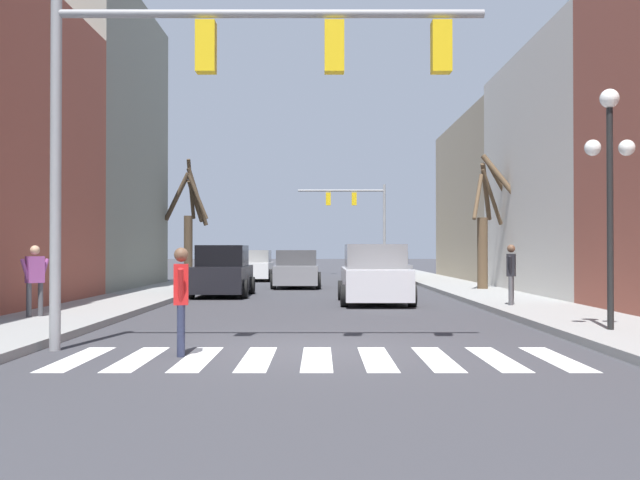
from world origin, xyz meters
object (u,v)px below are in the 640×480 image
(street_lamp_right_corner, at_px, (614,159))
(car_driving_toward_lane, at_px, (300,270))
(pedestrian_waiting_at_curb, at_px, (515,269))
(car_parked_right_near, at_px, (258,266))
(pedestrian_on_right_sidewalk, at_px, (185,292))
(car_parked_left_near, at_px, (381,265))
(car_parked_right_far, at_px, (391,268))
(car_at_intersection, at_px, (378,276))
(street_tree_left_near, at_px, (193,222))
(traffic_signal_near, at_px, (223,81))
(car_driving_away_lane, at_px, (226,273))
(pedestrian_on_left_sidewalk, at_px, (39,274))
(street_tree_right_far, at_px, (494,223))
(traffic_signal_far, at_px, (363,210))

(street_lamp_right_corner, height_order, car_driving_toward_lane, street_lamp_right_corner)
(car_driving_toward_lane, relative_size, pedestrian_waiting_at_curb, 2.65)
(car_parked_right_near, xyz_separation_m, pedestrian_on_right_sidewalk, (1.30, -28.10, 0.24))
(street_lamp_right_corner, height_order, car_parked_right_near, street_lamp_right_corner)
(car_parked_left_near, bearing_deg, car_parked_right_far, 179.52)
(car_at_intersection, bearing_deg, car_parked_right_near, 16.95)
(pedestrian_waiting_at_curb, bearing_deg, car_parked_left_near, -155.08)
(pedestrian_waiting_at_curb, xyz_separation_m, street_tree_left_near, (-11.25, 14.50, 1.80))
(pedestrian_on_right_sidewalk, bearing_deg, traffic_signal_near, 129.11)
(car_driving_away_lane, distance_m, pedestrian_on_right_sidewalk, 14.84)
(car_at_intersection, xyz_separation_m, pedestrian_on_left_sidewalk, (-8.05, -6.20, 0.25))
(car_driving_away_lane, distance_m, street_tree_right_far, 10.36)
(traffic_signal_far, distance_m, car_driving_toward_lane, 17.45)
(car_driving_toward_lane, xyz_separation_m, street_tree_right_far, (7.53, -3.76, 1.90))
(car_parked_right_near, bearing_deg, pedestrian_on_right_sidewalk, -177.36)
(pedestrian_on_right_sidewalk, relative_size, pedestrian_waiting_at_curb, 1.03)
(pedestrian_on_right_sidewalk, bearing_deg, car_driving_toward_lane, 167.88)
(street_lamp_right_corner, xyz_separation_m, car_driving_away_lane, (-8.88, 12.42, -2.50))
(traffic_signal_far, distance_m, car_parked_right_far, 13.13)
(street_tree_right_far, bearing_deg, car_driving_toward_lane, 153.45)
(car_parked_left_near, bearing_deg, car_driving_toward_lane, 158.83)
(traffic_signal_far, bearing_deg, street_tree_right_far, -79.14)
(street_tree_left_near, bearing_deg, pedestrian_waiting_at_curb, -52.19)
(car_driving_toward_lane, xyz_separation_m, pedestrian_waiting_at_curb, (6.19, -12.12, 0.36))
(traffic_signal_near, distance_m, pedestrian_on_right_sidewalk, 3.50)
(car_parked_right_far, bearing_deg, car_driving_away_lane, 146.07)
(car_driving_toward_lane, xyz_separation_m, car_parked_left_near, (4.38, 11.31, -0.03))
(pedestrian_on_left_sidewalk, distance_m, pedestrian_waiting_at_curb, 12.09)
(traffic_signal_far, distance_m, pedestrian_on_left_sidewalk, 33.74)
(street_tree_right_far, bearing_deg, street_tree_left_near, 153.99)
(car_driving_toward_lane, relative_size, pedestrian_on_left_sidewalk, 2.72)
(car_parked_right_far, height_order, car_parked_left_near, car_parked_right_far)
(car_at_intersection, bearing_deg, street_tree_right_far, -40.37)
(street_tree_right_far, bearing_deg, traffic_signal_near, -116.47)
(car_driving_away_lane, distance_m, car_parked_left_near, 18.57)
(traffic_signal_far, bearing_deg, car_driving_toward_lane, -102.15)
(traffic_signal_near, xyz_separation_m, car_parked_left_near, (5.02, 31.49, -3.68))
(car_at_intersection, bearing_deg, pedestrian_waiting_at_curb, -127.06)
(pedestrian_on_left_sidewalk, bearing_deg, car_driving_toward_lane, 22.51)
(pedestrian_on_right_sidewalk, height_order, street_tree_left_near, street_tree_left_near)
(pedestrian_waiting_at_curb, height_order, street_tree_right_far, street_tree_right_far)
(car_parked_left_near, bearing_deg, street_tree_right_far, -168.22)
(traffic_signal_far, bearing_deg, street_lamp_right_corner, -85.37)
(car_driving_away_lane, xyz_separation_m, car_parked_left_near, (6.82, 17.27, -0.10))
(street_tree_left_near, xyz_separation_m, street_tree_right_far, (12.59, -6.14, -0.25))
(pedestrian_on_right_sidewalk, bearing_deg, car_parked_right_near, 173.71)
(pedestrian_waiting_at_curb, distance_m, street_tree_left_near, 18.44)
(pedestrian_on_right_sidewalk, xyz_separation_m, pedestrian_waiting_at_curb, (7.34, 8.62, 0.12))
(traffic_signal_near, bearing_deg, car_driving_toward_lane, 88.17)
(traffic_signal_near, xyz_separation_m, pedestrian_on_left_sidewalk, (-4.73, 4.50, -3.32))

